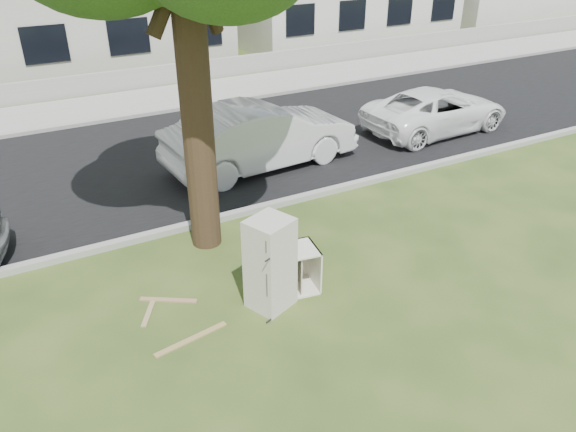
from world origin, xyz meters
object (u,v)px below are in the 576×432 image
fridge (270,264)px  car_right (436,110)px  car_center (261,136)px  cabinet (287,271)px

fridge → car_right: (7.63, 4.85, -0.16)m
fridge → car_center: size_ratio=0.32×
fridge → cabinet: (0.40, 0.20, -0.38)m
fridge → car_center: (2.28, 4.95, 0.01)m
fridge → car_right: 9.04m
fridge → car_right: size_ratio=0.35×
cabinet → car_right: car_right is taller
cabinet → car_center: 5.13m
cabinet → car_center: (1.88, 4.76, 0.39)m
cabinet → car_center: bearing=77.4°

